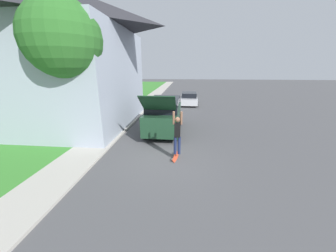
# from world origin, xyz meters

# --- Properties ---
(ground_plane) EXTENTS (120.00, 120.00, 0.00)m
(ground_plane) POSITION_xyz_m (0.00, 0.00, 0.00)
(ground_plane) COLOR #49494C
(lawn) EXTENTS (10.00, 80.00, 0.08)m
(lawn) POSITION_xyz_m (-8.00, 6.00, 0.04)
(lawn) COLOR #387F2D
(lawn) RESTS_ON ground_plane
(sidewalk) EXTENTS (1.80, 80.00, 0.10)m
(sidewalk) POSITION_xyz_m (-3.60, 6.00, 0.05)
(sidewalk) COLOR #ADA89E
(sidewalk) RESTS_ON ground_plane
(house) EXTENTS (10.53, 9.47, 8.90)m
(house) POSITION_xyz_m (-7.73, 4.59, 4.69)
(house) COLOR #99A3B2
(house) RESTS_ON lawn
(lawn_tree_near) EXTENTS (3.38, 3.38, 6.69)m
(lawn_tree_near) POSITION_xyz_m (-4.37, 0.57, 5.05)
(lawn_tree_near) COLOR brown
(lawn_tree_near) RESTS_ON lawn
(suv_parked) EXTENTS (2.12, 5.39, 2.68)m
(suv_parked) POSITION_xyz_m (-0.29, 3.50, 1.10)
(suv_parked) COLOR #193823
(suv_parked) RESTS_ON ground_plane
(car_down_street) EXTENTS (1.88, 4.20, 1.31)m
(car_down_street) POSITION_xyz_m (1.37, 12.85, 0.64)
(car_down_street) COLOR #B7B7BC
(car_down_street) RESTS_ON ground_plane
(skateboarder) EXTENTS (0.41, 0.22, 1.90)m
(skateboarder) POSITION_xyz_m (0.73, -0.36, 1.25)
(skateboarder) COLOR #192347
(skateboarder) RESTS_ON ground_plane
(skateboard) EXTENTS (0.30, 0.81, 0.31)m
(skateboard) POSITION_xyz_m (0.66, -0.28, 0.07)
(skateboard) COLOR #B73D23
(skateboard) RESTS_ON ground_plane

